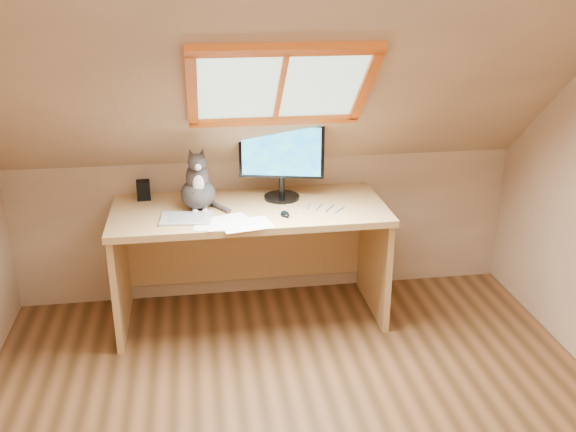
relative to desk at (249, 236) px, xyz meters
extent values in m
cube|color=tan|center=(0.16, 0.30, -0.06)|extent=(3.50, 0.02, 1.00)
cube|color=tan|center=(0.16, -0.48, 1.14)|extent=(3.50, 1.56, 1.41)
cube|color=#B2E0CC|center=(0.16, -0.40, 1.07)|extent=(0.90, 0.53, 0.48)
cube|color=#E85A15|center=(0.16, -0.40, 1.07)|extent=(1.02, 0.64, 0.59)
cube|color=tan|center=(0.00, -0.07, 0.21)|extent=(1.75, 0.77, 0.04)
cube|color=tan|center=(-0.85, -0.07, -0.19)|extent=(0.04, 0.69, 0.76)
cube|color=tan|center=(0.85, -0.07, -0.19)|extent=(0.04, 0.69, 0.76)
cube|color=tan|center=(0.00, 0.28, -0.19)|extent=(1.65, 0.03, 0.53)
cylinder|color=black|center=(0.23, 0.05, 0.25)|extent=(0.23, 0.23, 0.02)
cylinder|color=black|center=(0.23, 0.05, 0.32)|extent=(0.04, 0.04, 0.13)
cube|color=black|center=(0.23, 0.05, 0.56)|extent=(0.55, 0.17, 0.36)
cube|color=#0039BA|center=(0.22, 0.02, 0.56)|extent=(0.50, 0.13, 0.32)
ellipsoid|color=#403B38|center=(-0.32, -0.04, 0.33)|extent=(0.24, 0.28, 0.19)
ellipsoid|color=#403B38|center=(-0.32, -0.06, 0.44)|extent=(0.15, 0.15, 0.21)
ellipsoid|color=silver|center=(-0.31, -0.12, 0.42)|extent=(0.07, 0.04, 0.12)
ellipsoid|color=#403B38|center=(-0.32, -0.10, 0.56)|extent=(0.12, 0.11, 0.11)
sphere|color=silver|center=(-0.31, -0.15, 0.54)|extent=(0.04, 0.04, 0.04)
cone|color=#403B38|center=(-0.35, -0.08, 0.61)|extent=(0.06, 0.05, 0.07)
cone|color=#403B38|center=(-0.28, -0.08, 0.61)|extent=(0.06, 0.06, 0.07)
cube|color=black|center=(-0.67, 0.18, 0.30)|extent=(0.09, 0.09, 0.13)
cube|color=#B2B2B7|center=(-0.40, -0.23, 0.24)|extent=(0.33, 0.25, 0.01)
ellipsoid|color=black|center=(0.20, -0.27, 0.25)|extent=(0.06, 0.10, 0.03)
cube|color=white|center=(-0.11, -0.33, 0.24)|extent=(0.33, 0.27, 0.00)
cube|color=white|center=(-0.11, -0.33, 0.24)|extent=(0.32, 0.24, 0.00)
cube|color=white|center=(-0.11, -0.33, 0.24)|extent=(0.35, 0.30, 0.00)
camera|label=1|loc=(-0.33, -3.91, 1.67)|focal=40.00mm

